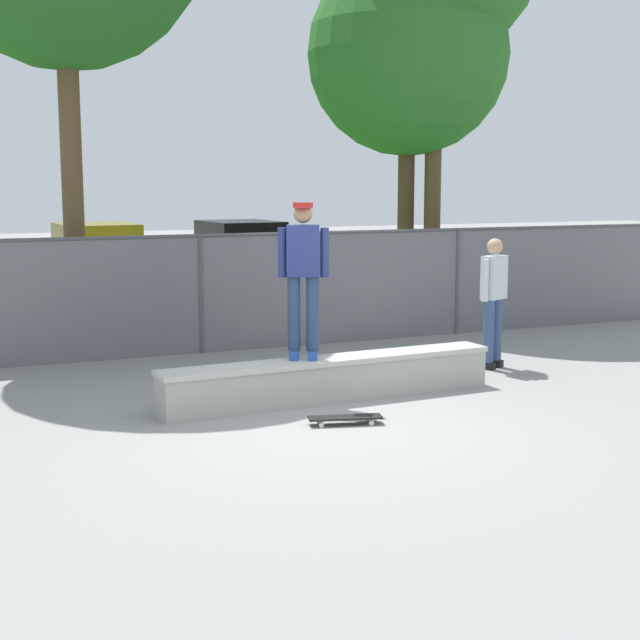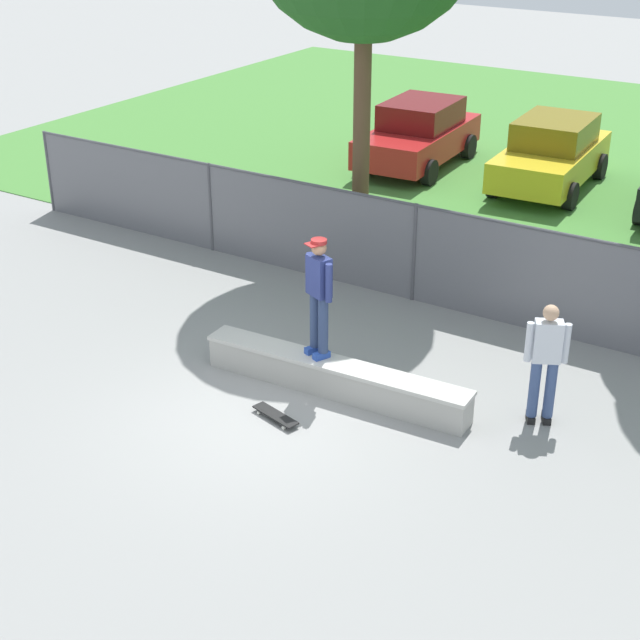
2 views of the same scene
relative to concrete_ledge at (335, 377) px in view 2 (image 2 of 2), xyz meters
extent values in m
plane|color=gray|center=(-0.55, -1.16, -0.26)|extent=(80.00, 80.00, 0.00)
cube|color=#478438|center=(-0.55, 13.88, -0.25)|extent=(30.12, 20.00, 0.02)
cube|color=#A8A59E|center=(0.00, 0.00, -0.03)|extent=(4.22, 0.64, 0.46)
cube|color=beige|center=(0.00, 0.00, 0.23)|extent=(4.27, 0.68, 0.06)
cube|color=#2647A5|center=(-0.24, 0.00, 0.31)|extent=(0.21, 0.28, 0.10)
cube|color=#2647A5|center=(-0.44, 0.09, 0.31)|extent=(0.21, 0.28, 0.10)
cylinder|color=navy|center=(-0.22, 0.03, 0.80)|extent=(0.15, 0.15, 0.88)
cylinder|color=navy|center=(-0.42, 0.12, 0.80)|extent=(0.15, 0.15, 0.88)
cube|color=navy|center=(-0.32, 0.07, 1.54)|extent=(0.44, 0.36, 0.60)
cylinder|color=navy|center=(-0.10, -0.03, 1.52)|extent=(0.10, 0.10, 0.58)
cylinder|color=navy|center=(-0.55, 0.17, 1.52)|extent=(0.10, 0.10, 0.58)
sphere|color=#9E7051|center=(-0.32, 0.07, 1.97)|extent=(0.22, 0.22, 0.22)
cylinder|color=maroon|center=(-0.32, 0.07, 2.07)|extent=(0.23, 0.23, 0.06)
cube|color=maroon|center=(-0.38, -0.05, 2.04)|extent=(0.23, 0.19, 0.02)
cube|color=black|center=(-0.32, -1.09, -0.18)|extent=(0.82, 0.40, 0.02)
cube|color=#B2B2B7|center=(-0.58, -1.02, -0.20)|extent=(0.09, 0.15, 0.02)
cube|color=#B2B2B7|center=(-0.06, -1.16, -0.20)|extent=(0.09, 0.15, 0.02)
cylinder|color=silver|center=(-0.56, -0.94, -0.23)|extent=(0.06, 0.04, 0.05)
cylinder|color=silver|center=(-0.61, -1.10, -0.23)|extent=(0.06, 0.04, 0.05)
cylinder|color=silver|center=(-0.04, -1.08, -0.23)|extent=(0.06, 0.04, 0.05)
cylinder|color=silver|center=(-0.08, -1.24, -0.23)|extent=(0.06, 0.04, 0.05)
cylinder|color=#4C4C51|center=(-9.60, 3.58, 0.65)|extent=(0.07, 0.07, 1.82)
cylinder|color=#4C4C51|center=(-5.08, 3.58, 0.65)|extent=(0.07, 0.07, 1.82)
cylinder|color=#4C4C51|center=(-0.55, 3.58, 0.65)|extent=(0.07, 0.07, 1.82)
cylinder|color=#4C4C51|center=(-0.55, 3.58, 1.53)|extent=(18.12, 0.05, 0.05)
cube|color=slate|center=(-0.55, 3.58, 0.65)|extent=(18.12, 0.01, 1.82)
cylinder|color=brown|center=(-2.23, 4.59, 2.12)|extent=(0.32, 0.32, 4.76)
cube|color=#B21E1E|center=(-4.21, 10.98, 0.41)|extent=(2.02, 4.29, 0.70)
cube|color=#621010|center=(-4.22, 11.13, 1.08)|extent=(1.71, 2.18, 0.64)
cylinder|color=black|center=(-3.24, 9.73, 0.06)|extent=(0.25, 0.65, 0.64)
cylinder|color=black|center=(-5.04, 9.63, 0.06)|extent=(0.25, 0.65, 0.64)
cylinder|color=black|center=(-3.38, 12.33, 0.06)|extent=(0.25, 0.65, 0.64)
cylinder|color=black|center=(-5.17, 12.23, 0.06)|extent=(0.25, 0.65, 0.64)
cube|color=gold|center=(-0.73, 11.06, 0.41)|extent=(2.02, 4.29, 0.70)
cube|color=#776413|center=(-0.74, 11.21, 1.08)|extent=(1.71, 2.18, 0.64)
cylinder|color=black|center=(0.24, 9.81, 0.06)|extent=(0.25, 0.65, 0.64)
cylinder|color=black|center=(-1.56, 9.72, 0.06)|extent=(0.25, 0.65, 0.64)
cylinder|color=black|center=(0.10, 12.41, 0.06)|extent=(0.25, 0.65, 0.64)
cylinder|color=black|center=(-1.70, 12.32, 0.06)|extent=(0.25, 0.65, 0.64)
cube|color=black|center=(2.75, 0.82, -0.21)|extent=(0.22, 0.28, 0.10)
cube|color=black|center=(2.95, 0.92, -0.21)|extent=(0.22, 0.28, 0.10)
cylinder|color=#384C7A|center=(2.76, 0.79, 0.28)|extent=(0.15, 0.15, 0.88)
cylinder|color=#384C7A|center=(2.96, 0.89, 0.28)|extent=(0.15, 0.15, 0.88)
cube|color=silver|center=(2.86, 0.84, 1.02)|extent=(0.44, 0.37, 0.60)
cylinder|color=silver|center=(2.64, 0.73, 1.00)|extent=(0.10, 0.10, 0.58)
cylinder|color=silver|center=(3.09, 0.96, 1.00)|extent=(0.10, 0.10, 0.58)
sphere|color=tan|center=(2.86, 0.84, 1.45)|extent=(0.22, 0.22, 0.22)
camera|label=1|loc=(-4.44, -9.84, 2.34)|focal=51.76mm
camera|label=2|loc=(6.37, -10.56, 6.96)|focal=53.66mm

